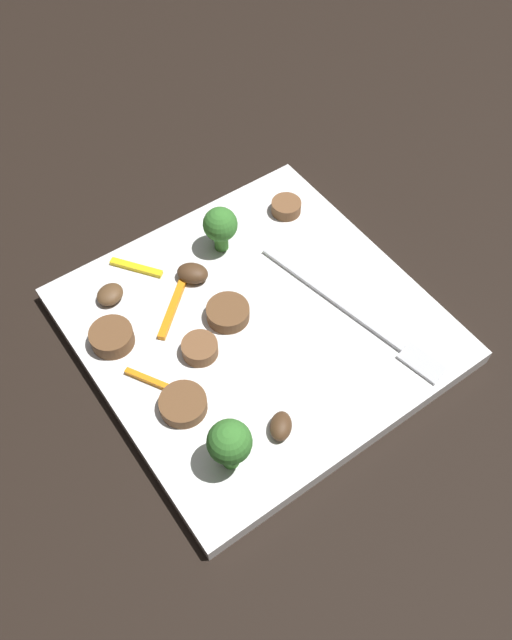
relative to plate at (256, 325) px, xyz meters
name	(u,v)px	position (x,y,z in m)	size (l,w,h in m)	color
ground_plane	(256,330)	(0.00, 0.00, -0.01)	(1.40, 1.40, 0.00)	black
plate	(256,325)	(0.00, 0.00, 0.00)	(0.26, 0.26, 0.01)	white
fork	(361,319)	(0.05, 0.07, 0.01)	(0.18, 0.05, 0.00)	silver
broccoli_floret_0	(230,443)	(0.09, -0.08, 0.04)	(0.03, 0.03, 0.05)	#408630
broccoli_floret_1	(220,226)	(-0.08, 0.02, 0.03)	(0.03, 0.03, 0.04)	#408630
sausage_slice_0	(112,337)	(-0.05, -0.10, 0.01)	(0.03, 0.03, 0.01)	brown
sausage_slice_1	(183,404)	(0.03, -0.09, 0.01)	(0.03, 0.03, 0.01)	brown
sausage_slice_2	(286,207)	(-0.08, 0.09, 0.01)	(0.03, 0.03, 0.01)	brown
sausage_slice_3	(202,351)	(0.00, -0.05, 0.01)	(0.03, 0.03, 0.01)	brown
sausage_slice_4	(228,313)	(-0.02, -0.02, 0.01)	(0.03, 0.03, 0.01)	brown
mushroom_0	(281,426)	(0.09, -0.04, 0.01)	(0.02, 0.02, 0.01)	#4C331E
mushroom_1	(193,273)	(-0.06, -0.02, 0.01)	(0.03, 0.02, 0.01)	#4C331E
mushroom_2	(110,294)	(-0.09, -0.08, 0.01)	(0.02, 0.02, 0.01)	brown
pepper_strip_0	(172,309)	(-0.05, -0.05, 0.01)	(0.06, 0.01, 0.00)	orange
pepper_strip_1	(136,268)	(-0.10, -0.05, 0.01)	(0.05, 0.01, 0.00)	yellow
pepper_strip_2	(148,378)	(0.00, -0.10, 0.01)	(0.04, 0.00, 0.00)	orange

